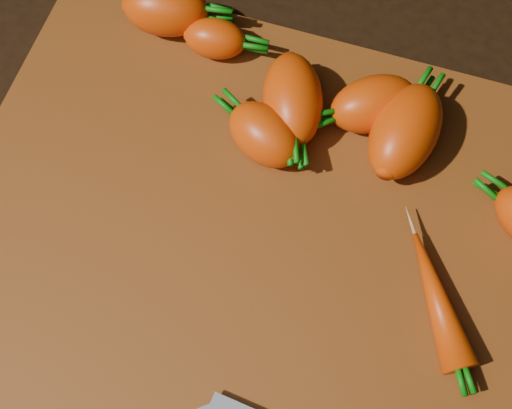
% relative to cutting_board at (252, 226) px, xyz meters
% --- Properties ---
extents(ground, '(2.00, 2.00, 0.01)m').
position_rel_cutting_board_xyz_m(ground, '(0.00, 0.00, -0.01)').
color(ground, black).
extents(cutting_board, '(0.50, 0.40, 0.01)m').
position_rel_cutting_board_xyz_m(cutting_board, '(0.00, 0.00, 0.00)').
color(cutting_board, brown).
rests_on(cutting_board, ground).
extents(carrot_0, '(0.09, 0.06, 0.05)m').
position_rel_cutting_board_xyz_m(carrot_0, '(-0.14, 0.17, 0.03)').
color(carrot_0, '#EB3E00').
rests_on(carrot_0, cutting_board).
extents(carrot_1, '(0.08, 0.07, 0.05)m').
position_rel_cutting_board_xyz_m(carrot_1, '(-0.01, 0.07, 0.03)').
color(carrot_1, '#EB3E00').
rests_on(carrot_1, cutting_board).
extents(carrot_2, '(0.08, 0.10, 0.05)m').
position_rel_cutting_board_xyz_m(carrot_2, '(0.00, 0.11, 0.03)').
color(carrot_2, '#EB3E00').
rests_on(carrot_2, cutting_board).
extents(carrot_3, '(0.07, 0.10, 0.06)m').
position_rel_cutting_board_xyz_m(carrot_3, '(0.10, 0.11, 0.03)').
color(carrot_3, '#EB3E00').
rests_on(carrot_3, cutting_board).
extents(carrot_4, '(0.09, 0.08, 0.05)m').
position_rel_cutting_board_xyz_m(carrot_4, '(0.07, 0.13, 0.03)').
color(carrot_4, '#EB3E00').
rests_on(carrot_4, cutting_board).
extents(carrot_5, '(0.06, 0.04, 0.04)m').
position_rel_cutting_board_xyz_m(carrot_5, '(-0.08, 0.15, 0.02)').
color(carrot_5, '#EB3E00').
rests_on(carrot_5, cutting_board).
extents(carrot_7, '(0.08, 0.11, 0.03)m').
position_rel_cutting_board_xyz_m(carrot_7, '(0.16, -0.02, 0.02)').
color(carrot_7, '#EB3E00').
rests_on(carrot_7, cutting_board).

